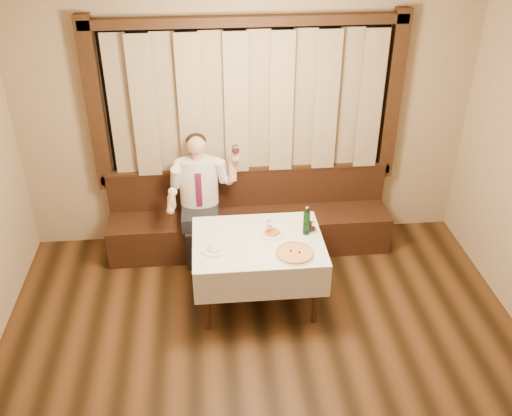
{
  "coord_description": "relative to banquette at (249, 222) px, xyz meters",
  "views": [
    {
      "loc": [
        -0.44,
        -2.85,
        3.88
      ],
      "look_at": [
        0.0,
        1.9,
        1.0
      ],
      "focal_mm": 40.0,
      "sensor_mm": 36.0,
      "label": 1
    }
  ],
  "objects": [
    {
      "name": "dining_table",
      "position": [
        0.0,
        -1.02,
        0.34
      ],
      "size": [
        1.27,
        0.97,
        0.76
      ],
      "color": "black",
      "rests_on": "ground"
    },
    {
      "name": "room",
      "position": [
        -0.0,
        -1.75,
        1.19
      ],
      "size": [
        5.01,
        6.01,
        2.81
      ],
      "color": "black",
      "rests_on": "ground"
    },
    {
      "name": "pasta_cream",
      "position": [
        -0.42,
        -1.15,
        0.48
      ],
      "size": [
        0.25,
        0.25,
        0.09
      ],
      "rotation": [
        0.0,
        0.0,
        -0.33
      ],
      "color": "white",
      "rests_on": "dining_table"
    },
    {
      "name": "banquette",
      "position": [
        0.0,
        0.0,
        0.0
      ],
      "size": [
        3.2,
        0.61,
        0.94
      ],
      "color": "black",
      "rests_on": "ground"
    },
    {
      "name": "table_wine_glass",
      "position": [
        0.12,
        -0.95,
        0.58
      ],
      "size": [
        0.07,
        0.07,
        0.18
      ],
      "rotation": [
        0.0,
        0.0,
        -0.39
      ],
      "color": "white",
      "rests_on": "dining_table"
    },
    {
      "name": "seated_man",
      "position": [
        -0.55,
        -0.09,
        0.52
      ],
      "size": [
        0.8,
        0.6,
        1.44
      ],
      "color": "black",
      "rests_on": "ground"
    },
    {
      "name": "green_bottle",
      "position": [
        0.48,
        -0.95,
        0.58
      ],
      "size": [
        0.07,
        0.07,
        0.3
      ],
      "rotation": [
        0.0,
        0.0,
        -0.13
      ],
      "color": "#0D3F1A",
      "rests_on": "dining_table"
    },
    {
      "name": "pasta_red",
      "position": [
        0.15,
        -0.93,
        0.48
      ],
      "size": [
        0.25,
        0.25,
        0.08
      ],
      "rotation": [
        0.0,
        0.0,
        -0.29
      ],
      "color": "white",
      "rests_on": "dining_table"
    },
    {
      "name": "pizza",
      "position": [
        0.32,
        -1.29,
        0.46
      ],
      "size": [
        0.38,
        0.38,
        0.04
      ],
      "rotation": [
        0.0,
        0.0,
        -0.24
      ],
      "color": "white",
      "rests_on": "dining_table"
    },
    {
      "name": "cruet_caddy",
      "position": [
        0.53,
        -0.9,
        0.49
      ],
      "size": [
        0.12,
        0.08,
        0.12
      ],
      "rotation": [
        0.0,
        0.0,
        0.26
      ],
      "color": "black",
      "rests_on": "dining_table"
    }
  ]
}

